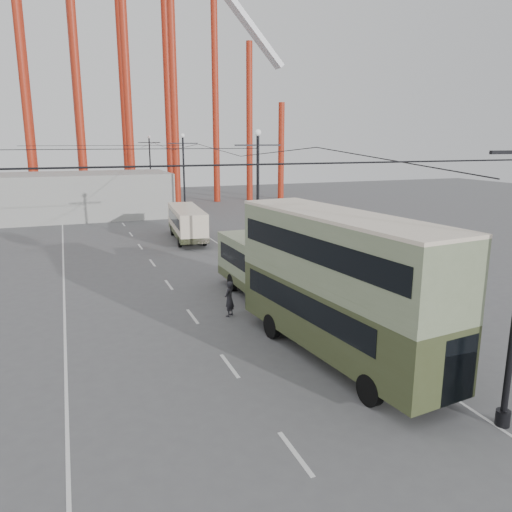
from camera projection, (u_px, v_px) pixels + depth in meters
name	position (u px, v px, depth m)	size (l,w,h in m)	color
ground	(297.00, 411.00, 16.23)	(160.00, 160.00, 0.00)	#525355
road_markings	(160.00, 270.00, 33.85)	(12.52, 120.00, 0.01)	silver
lamp_post_mid	(258.00, 200.00, 33.49)	(3.20, 0.44, 9.32)	black
lamp_post_far	(184.00, 178.00, 53.51)	(3.20, 0.44, 9.32)	black
lamp_post_distant	(150.00, 168.00, 73.52)	(3.20, 0.44, 9.32)	black
roller_coaster	(85.00, 22.00, 61.93)	(52.95, 5.00, 55.48)	#9C2311
fairground_shed	(70.00, 196.00, 56.33)	(22.00, 10.00, 5.00)	#999A95
double_decker_bus	(339.00, 280.00, 19.46)	(4.03, 11.23, 5.90)	#383F22
single_decker_green	(274.00, 273.00, 26.25)	(2.89, 11.27, 3.17)	#71805D
single_decker_cream	(187.00, 222.00, 43.86)	(3.13, 9.29, 2.84)	beige
pedestrian	(229.00, 299.00, 24.84)	(0.66, 0.43, 1.81)	black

